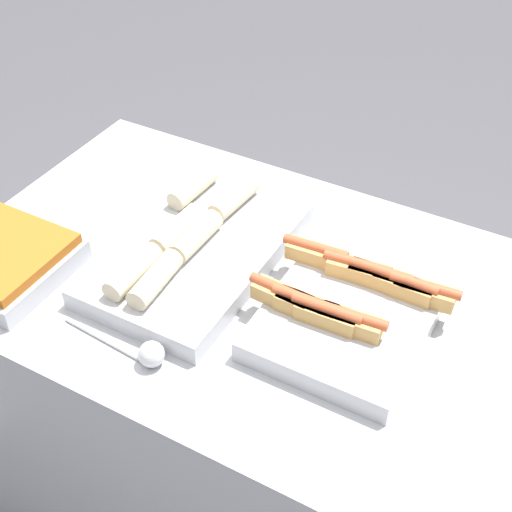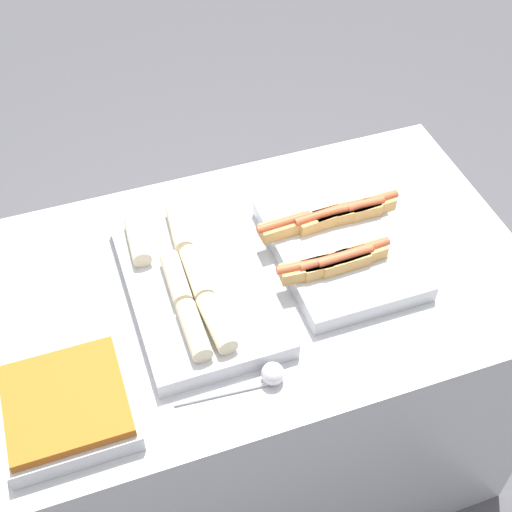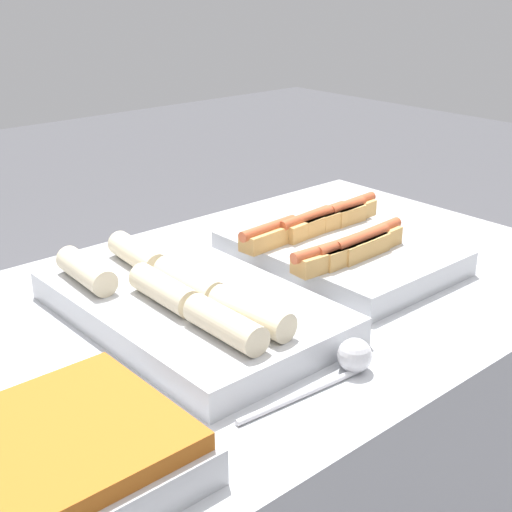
{
  "view_description": "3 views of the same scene",
  "coord_description": "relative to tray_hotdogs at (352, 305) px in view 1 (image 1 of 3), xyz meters",
  "views": [
    {
      "loc": [
        0.56,
        -1.02,
        2.0
      ],
      "look_at": [
        0.0,
        0.0,
        0.99
      ],
      "focal_mm": 50.0,
      "sensor_mm": 36.0,
      "label": 1
    },
    {
      "loc": [
        -0.39,
        -1.13,
        2.29
      ],
      "look_at": [
        0.0,
        0.0,
        0.99
      ],
      "focal_mm": 50.0,
      "sensor_mm": 36.0,
      "label": 2
    },
    {
      "loc": [
        -0.81,
        -0.92,
        1.49
      ],
      "look_at": [
        0.0,
        0.0,
        0.99
      ],
      "focal_mm": 50.0,
      "sensor_mm": 36.0,
      "label": 3
    }
  ],
  "objects": [
    {
      "name": "ground_plane",
      "position": [
        -0.23,
        -0.0,
        -0.95
      ],
      "size": [
        12.0,
        12.0,
        0.0
      ],
      "primitive_type": "plane",
      "color": "#4C4C51"
    },
    {
      "name": "tray_wraps",
      "position": [
        -0.39,
        -0.0,
        -0.0
      ],
      "size": [
        0.33,
        0.54,
        0.1
      ],
      "color": "#B7BABF",
      "rests_on": "counter"
    },
    {
      "name": "tray_side_front",
      "position": [
        -0.74,
        -0.24,
        -0.0
      ],
      "size": [
        0.28,
        0.27,
        0.07
      ],
      "color": "#B7BABF",
      "rests_on": "counter"
    },
    {
      "name": "tray_hotdogs",
      "position": [
        0.0,
        0.0,
        0.0
      ],
      "size": [
        0.4,
        0.44,
        0.1
      ],
      "color": "#B7BABF",
      "rests_on": "counter"
    },
    {
      "name": "serving_spoon_near",
      "position": [
        -0.31,
        -0.31,
        -0.01
      ],
      "size": [
        0.26,
        0.05,
        0.05
      ],
      "color": "silver",
      "rests_on": "counter"
    },
    {
      "name": "counter",
      "position": [
        -0.23,
        -0.0,
        -0.49
      ],
      "size": [
        1.41,
        0.87,
        0.91
      ],
      "color": "#B7BABF",
      "rests_on": "ground_plane"
    }
  ]
}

